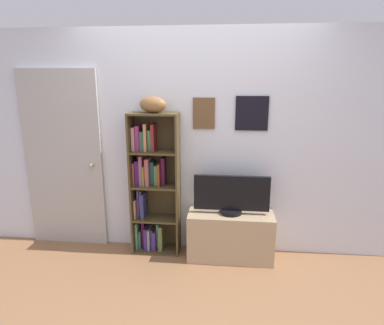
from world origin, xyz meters
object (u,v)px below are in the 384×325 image
Objects in this scene: tv_stand at (230,236)px; bookshelf at (152,187)px; television at (232,195)px; door at (64,160)px; football at (153,105)px.

bookshelf is at bearing 173.81° from tv_stand.
door is (-1.84, 0.16, 0.27)m from television.
door is (-1.04, 0.10, -0.62)m from football.
tv_stand is at bearing -5.05° from door.
bookshelf is 1.98× the size of television.
television is (0.80, -0.06, -0.90)m from football.
television is at bearing -5.01° from door.
football is 1.22m from door.
bookshelf is at bearing -4.07° from door.
television is at bearing -6.11° from bookshelf.
tv_stand is at bearing -90.00° from television.
bookshelf is 0.98m from tv_stand.
bookshelf is 0.85m from television.
tv_stand is at bearing -6.19° from bookshelf.
television reaches higher than tv_stand.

